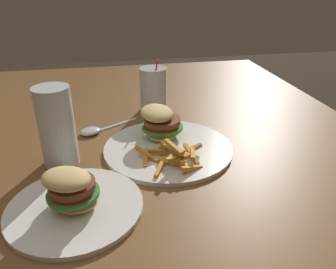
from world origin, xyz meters
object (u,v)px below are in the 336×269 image
object	(u,v)px
beer_glass	(57,130)
spoon	(93,131)
meal_plate_near	(165,138)
juice_glass	(153,91)
meal_plate_far	(73,198)

from	to	relation	value
beer_glass	spoon	bearing A→B (deg)	-25.41
meal_plate_near	spoon	world-z (taller)	meal_plate_near
beer_glass	spoon	world-z (taller)	beer_glass
beer_glass	juice_glass	bearing A→B (deg)	-42.66
juice_glass	spoon	world-z (taller)	juice_glass
juice_glass	spoon	distance (m)	0.24
meal_plate_near	beer_glass	xyz separation A→B (m)	(-0.03, 0.25, 0.06)
meal_plate_far	juice_glass	bearing A→B (deg)	-25.38
juice_glass	meal_plate_near	bearing A→B (deg)	178.01
juice_glass	meal_plate_far	world-z (taller)	juice_glass
spoon	meal_plate_near	bearing A→B (deg)	118.19
spoon	meal_plate_far	bearing A→B (deg)	54.89
juice_glass	meal_plate_far	xyz separation A→B (m)	(-0.46, 0.22, -0.04)
juice_glass	meal_plate_far	size ratio (longest dim) A/B	0.67
beer_glass	meal_plate_near	bearing A→B (deg)	-83.05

